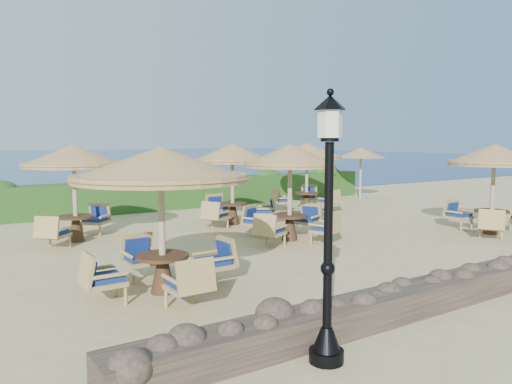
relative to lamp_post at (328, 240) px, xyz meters
name	(u,v)px	position (x,y,z in m)	size (l,w,h in m)	color
ground	(296,235)	(4.80, 6.80, -1.55)	(120.00, 120.00, 0.00)	tan
sea	(1,159)	(4.80, 76.80, -1.55)	(160.00, 160.00, 0.00)	navy
hedge	(188,193)	(4.80, 14.00, -0.95)	(18.00, 0.90, 1.20)	#1D4315
stone_wall	(499,277)	(4.80, 0.60, -1.33)	(15.00, 0.65, 0.44)	brown
lamp_post	(328,240)	(0.00, 0.00, 0.00)	(0.44, 0.44, 3.31)	black
extra_parasol	(361,153)	(12.60, 12.00, 0.62)	(2.30, 2.30, 2.41)	tan
cafe_set_0	(161,189)	(-0.60, 3.79, 0.36)	(3.16, 3.16, 2.65)	tan
cafe_set_1	(290,177)	(4.23, 6.35, 0.21)	(2.84, 2.84, 2.65)	tan
cafe_set_2	(494,171)	(9.79, 3.82, 0.31)	(2.77, 2.72, 2.65)	tan
cafe_set_3	(74,169)	(-0.76, 9.44, 0.44)	(2.70, 2.70, 2.65)	tan
cafe_set_4	(232,169)	(4.24, 9.47, 0.29)	(2.77, 2.67, 2.65)	tan
cafe_set_5	(307,162)	(8.39, 10.74, 0.34)	(2.81, 2.81, 2.65)	tan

